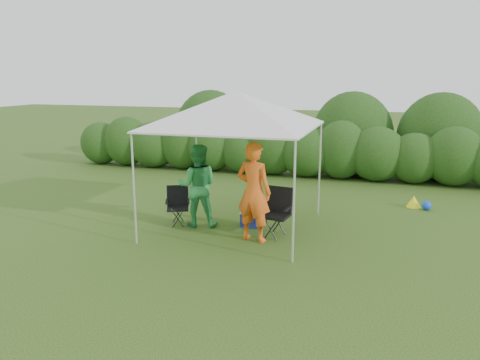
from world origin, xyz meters
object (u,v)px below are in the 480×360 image
(canopy, at_px, (236,109))
(chair_right, at_px, (277,209))
(man, at_px, (254,192))
(cooler, at_px, (250,219))
(chair_left, at_px, (178,203))
(woman, at_px, (198,186))

(canopy, xyz_separation_m, chair_right, (0.92, -0.22, -1.92))
(man, relative_size, cooler, 4.89)
(man, height_order, cooler, man)
(chair_right, distance_m, man, 0.70)
(chair_right, bearing_deg, cooler, 159.75)
(chair_left, relative_size, woman, 0.47)
(chair_right, height_order, woman, woman)
(chair_right, height_order, cooler, chair_right)
(canopy, bearing_deg, cooler, 26.39)
(canopy, bearing_deg, man, -48.92)
(woman, bearing_deg, chair_left, -16.25)
(canopy, distance_m, chair_left, 2.38)
(chair_right, distance_m, woman, 1.76)
(cooler, bearing_deg, chair_left, -171.89)
(chair_left, bearing_deg, cooler, -14.74)
(chair_left, xyz_separation_m, woman, (0.47, -0.00, 0.41))
(chair_right, xyz_separation_m, cooler, (-0.65, 0.35, -0.38))
(woman, height_order, cooler, woman)
(chair_right, distance_m, cooler, 0.83)
(canopy, distance_m, man, 1.72)
(man, distance_m, woman, 1.47)
(canopy, distance_m, woman, 1.79)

